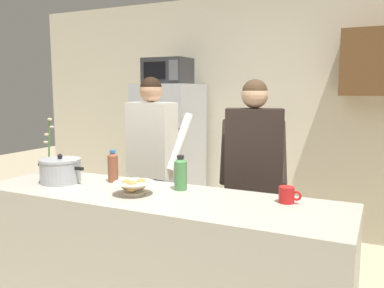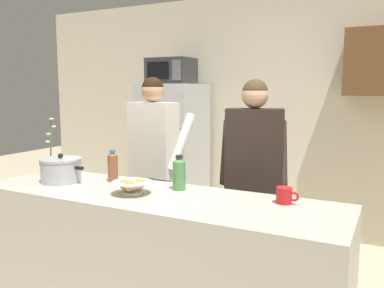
% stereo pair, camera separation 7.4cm
% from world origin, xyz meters
% --- Properties ---
extents(back_wall_unit, '(6.00, 0.48, 2.60)m').
position_xyz_m(back_wall_unit, '(0.23, 2.27, 1.37)').
color(back_wall_unit, beige).
rests_on(back_wall_unit, ground).
extents(kitchen_island, '(2.38, 0.68, 0.92)m').
position_xyz_m(kitchen_island, '(0.00, 0.00, 0.46)').
color(kitchen_island, '#BCB7A8').
rests_on(kitchen_island, ground).
extents(refrigerator, '(0.64, 0.68, 1.63)m').
position_xyz_m(refrigerator, '(-0.91, 1.85, 0.81)').
color(refrigerator, '#B7BABF').
rests_on(refrigerator, ground).
extents(microwave, '(0.48, 0.37, 0.28)m').
position_xyz_m(microwave, '(-0.91, 1.83, 1.77)').
color(microwave, '#2D2D30').
rests_on(microwave, refrigerator).
extents(person_near_pot, '(0.54, 0.46, 1.67)m').
position_xyz_m(person_near_pot, '(-0.55, 0.89, 1.05)').
color(person_near_pot, '#33384C').
rests_on(person_near_pot, ground).
extents(person_by_sink, '(0.59, 0.53, 1.64)m').
position_xyz_m(person_by_sink, '(0.41, 0.75, 1.02)').
color(person_by_sink, black).
rests_on(person_by_sink, ground).
extents(cooking_pot, '(0.40, 0.29, 0.20)m').
position_xyz_m(cooking_pot, '(-0.76, 0.00, 1.01)').
color(cooking_pot, '#ADAFB5').
rests_on(cooking_pot, kitchen_island).
extents(coffee_mug, '(0.13, 0.09, 0.10)m').
position_xyz_m(coffee_mug, '(0.79, 0.17, 0.97)').
color(coffee_mug, red).
rests_on(coffee_mug, kitchen_island).
extents(bread_bowl, '(0.26, 0.26, 0.10)m').
position_xyz_m(bread_bowl, '(-0.11, -0.06, 0.97)').
color(bread_bowl, beige).
rests_on(bread_bowl, kitchen_island).
extents(bottle_near_edge, '(0.08, 0.08, 0.23)m').
position_xyz_m(bottle_near_edge, '(0.09, 0.18, 1.03)').
color(bottle_near_edge, '#4C8C4C').
rests_on(bottle_near_edge, kitchen_island).
extents(bottle_mid_counter, '(0.07, 0.07, 0.23)m').
position_xyz_m(bottle_mid_counter, '(-0.44, 0.18, 1.03)').
color(bottle_mid_counter, brown).
rests_on(bottle_mid_counter, kitchen_island).
extents(potted_orchid, '(0.15, 0.15, 0.44)m').
position_xyz_m(potted_orchid, '(-1.07, 0.21, 0.98)').
color(potted_orchid, brown).
rests_on(potted_orchid, kitchen_island).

